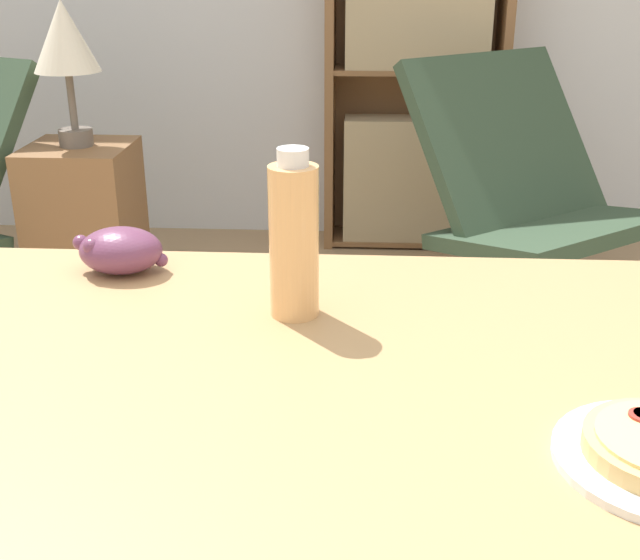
{
  "coord_description": "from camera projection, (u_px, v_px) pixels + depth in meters",
  "views": [
    {
      "loc": [
        0.24,
        -0.91,
        1.21
      ],
      "look_at": [
        0.18,
        0.12,
        0.78
      ],
      "focal_mm": 45.0,
      "sensor_mm": 36.0,
      "label": 1
    }
  ],
  "objects": [
    {
      "name": "dining_table",
      "position": [
        262.0,
        442.0,
        1.02
      ],
      "size": [
        1.3,
        0.88,
        0.72
      ],
      "color": "tan",
      "rests_on": "ground_plane"
    },
    {
      "name": "side_table",
      "position": [
        87.0,
        233.0,
        2.76
      ],
      "size": [
        0.34,
        0.34,
        0.61
      ],
      "color": "brown",
      "rests_on": "ground_plane"
    },
    {
      "name": "bookshelf",
      "position": [
        415.0,
        86.0,
        3.32
      ],
      "size": [
        0.74,
        0.24,
        1.5
      ],
      "color": "brown",
      "rests_on": "ground_plane"
    },
    {
      "name": "table_lamp",
      "position": [
        65.0,
        43.0,
        2.51
      ],
      "size": [
        0.21,
        0.21,
        0.46
      ],
      "color": "#665B51",
      "rests_on": "side_table"
    },
    {
      "name": "drink_bottle",
      "position": [
        294.0,
        239.0,
        1.12
      ],
      "size": [
        0.07,
        0.07,
        0.24
      ],
      "color": "#EFB270",
      "rests_on": "dining_table"
    },
    {
      "name": "lounge_chair_far",
      "position": [
        531.0,
        242.0,
        2.73
      ],
      "size": [
        0.95,
        1.01,
        0.88
      ],
      "rotation": [
        0.0,
        0.0,
        0.64
      ],
      "color": "slate",
      "rests_on": "ground_plane"
    },
    {
      "name": "grape_bunch",
      "position": [
        120.0,
        250.0,
        1.3
      ],
      "size": [
        0.16,
        0.12,
        0.07
      ],
      "color": "#6B3856",
      "rests_on": "dining_table"
    }
  ]
}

